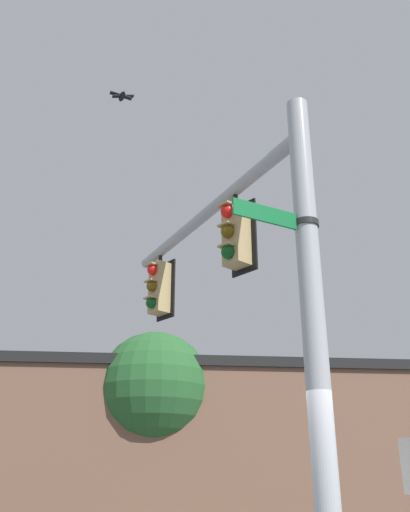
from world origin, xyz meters
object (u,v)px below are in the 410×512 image
object	(u,v)px
traffic_light_mid_inner	(159,288)
street_name_sign	(289,220)
traffic_light_nearest_pole	(235,234)
bird_flying	(122,96)

from	to	relation	value
traffic_light_mid_inner	street_name_sign	xyz separation A→B (m)	(-4.47, 1.32, -0.54)
traffic_light_nearest_pole	bird_flying	bearing A→B (deg)	51.10
traffic_light_nearest_pole	traffic_light_mid_inner	distance (m)	2.96
street_name_sign	bird_flying	xyz separation A→B (m)	(2.80, 0.86, 3.13)
traffic_light_mid_inner	street_name_sign	bearing A→B (deg)	163.54
traffic_light_nearest_pole	street_name_sign	xyz separation A→B (m)	(-1.59, 0.63, -0.54)
street_name_sign	traffic_light_nearest_pole	bearing A→B (deg)	-21.74
traffic_light_nearest_pole	street_name_sign	size ratio (longest dim) A/B	1.06
street_name_sign	bird_flying	distance (m)	4.28
street_name_sign	bird_flying	bearing A→B (deg)	17.11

